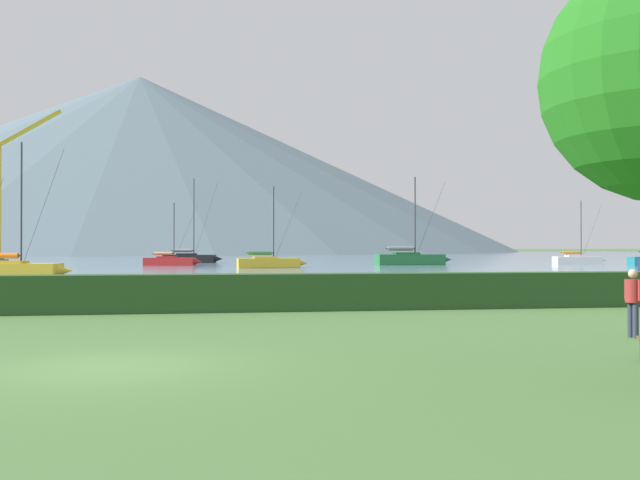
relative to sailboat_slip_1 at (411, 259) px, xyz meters
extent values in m
plane|color=#477038|center=(-25.24, -68.41, -0.75)|extent=(1000.00, 1000.00, 0.00)
cube|color=slate|center=(-25.24, 68.59, -0.75)|extent=(320.00, 246.00, 0.00)
cube|color=#284C23|center=(-25.24, -57.41, -0.12)|extent=(80.00, 1.20, 1.26)
cube|color=#236B38|center=(-0.12, 0.00, -0.13)|extent=(7.94, 2.84, 1.24)
cone|color=#236B38|center=(4.39, 0.08, -0.13)|extent=(1.37, 1.08, 1.05)
cube|color=#206032|center=(-0.57, -0.01, 0.32)|extent=(2.96, 1.94, 0.79)
cylinder|color=#333338|center=(0.55, 0.01, 4.76)|extent=(0.16, 0.16, 9.65)
cylinder|color=#333338|center=(-1.22, -0.02, 1.17)|extent=(3.55, 0.20, 0.14)
cylinder|color=gray|center=(-1.22, -0.02, 1.17)|extent=(3.03, 0.55, 0.50)
cylinder|color=#333338|center=(2.41, 0.04, 4.51)|extent=(3.75, 0.10, 9.18)
cube|color=gold|center=(-17.42, -9.17, -0.26)|extent=(6.30, 2.48, 0.97)
cone|color=gold|center=(-13.89, -8.97, -0.26)|extent=(1.11, 0.89, 0.83)
cube|color=gold|center=(-17.78, -9.20, 0.09)|extent=(2.38, 1.62, 0.62)
cylinder|color=#333338|center=(-16.89, -9.14, 3.63)|extent=(0.12, 0.12, 7.70)
cylinder|color=#333338|center=(-18.28, -9.22, 0.76)|extent=(2.79, 0.27, 0.11)
cylinder|color=#2D7542|center=(-18.28, -9.22, 0.76)|extent=(2.39, 0.53, 0.39)
cylinder|color=#333338|center=(-15.44, -9.06, 3.44)|extent=(2.94, 0.20, 7.32)
cube|color=red|center=(-27.73, 1.53, -0.30)|extent=(5.91, 3.05, 0.88)
cone|color=red|center=(-24.58, 0.87, -0.30)|extent=(1.10, 0.94, 0.75)
cube|color=#A52020|center=(-28.04, 1.60, 0.02)|extent=(2.33, 1.75, 0.56)
cylinder|color=#333338|center=(-27.25, 1.43, 3.06)|extent=(0.11, 0.11, 6.64)
cylinder|color=#333338|center=(-28.49, 1.69, 0.62)|extent=(2.50, 0.62, 0.10)
cylinder|color=tan|center=(-28.49, 1.69, 0.62)|extent=(2.18, 0.79, 0.35)
cylinder|color=#333338|center=(-25.96, 1.16, 2.89)|extent=(2.62, 0.58, 6.32)
cube|color=white|center=(21.85, 1.72, -0.30)|extent=(5.85, 2.47, 0.89)
cone|color=white|center=(25.09, 1.42, -0.30)|extent=(1.04, 0.85, 0.76)
cube|color=silver|center=(21.52, 1.75, 0.03)|extent=(2.23, 1.55, 0.57)
cylinder|color=#333338|center=(22.33, 1.68, 3.42)|extent=(0.11, 0.11, 7.36)
cylinder|color=#333338|center=(21.06, 1.79, 0.63)|extent=(2.56, 0.33, 0.10)
cylinder|color=orange|center=(21.06, 1.79, 0.63)|extent=(2.20, 0.56, 0.36)
cylinder|color=#333338|center=(23.67, 1.55, 3.24)|extent=(2.70, 0.27, 7.00)
cube|color=black|center=(-25.85, 14.57, -0.22)|extent=(6.98, 3.46, 1.05)
cone|color=black|center=(-22.09, 13.88, -0.22)|extent=(1.29, 1.08, 0.89)
cube|color=black|center=(-26.22, 14.64, 0.16)|extent=(2.73, 2.02, 0.67)
cylinder|color=#333338|center=(-25.28, 14.47, 5.09)|extent=(0.13, 0.13, 10.53)
cylinder|color=#333338|center=(-26.76, 14.74, 0.87)|extent=(2.98, 0.65, 0.11)
cylinder|color=gray|center=(-26.76, 14.74, 0.87)|extent=(2.59, 0.87, 0.42)
cylinder|color=#333338|center=(-23.73, 14.19, 4.83)|extent=(3.13, 0.60, 10.01)
cone|color=#236B38|center=(-43.07, -7.64, -0.19)|extent=(1.31, 1.08, 0.94)
cube|color=gold|center=(-36.88, -28.82, -0.25)|extent=(6.58, 3.10, 0.99)
cone|color=gold|center=(-33.31, -29.37, -0.25)|extent=(1.20, 1.00, 0.84)
cube|color=gold|center=(-37.24, -28.77, 0.11)|extent=(2.55, 1.85, 0.63)
cylinder|color=#333338|center=(-36.35, -28.90, 4.26)|extent=(0.13, 0.13, 8.94)
cylinder|color=#333338|center=(-37.75, -28.69, 0.79)|extent=(2.83, 0.54, 0.11)
cylinder|color=orange|center=(-37.75, -28.69, 0.79)|extent=(2.45, 0.76, 0.40)
cylinder|color=#333338|center=(-34.87, -29.13, 4.04)|extent=(2.98, 0.48, 8.50)
cylinder|color=#2D3347|center=(-13.31, -66.08, -0.33)|extent=(0.14, 0.14, 0.85)
cylinder|color=#2D3347|center=(-13.33, -65.90, -0.33)|extent=(0.14, 0.14, 0.85)
cylinder|color=maroon|center=(-13.32, -65.99, 0.37)|extent=(0.36, 0.36, 0.55)
cylinder|color=maroon|center=(-13.30, -66.23, 0.40)|extent=(0.09, 0.09, 0.50)
cylinder|color=maroon|center=(-13.35, -65.75, 0.40)|extent=(0.09, 0.09, 0.50)
sphere|color=tan|center=(-13.32, -65.99, 0.79)|extent=(0.22, 0.22, 0.22)
cube|color=gold|center=(-42.13, -2.13, 13.84)|extent=(6.64, 0.36, 4.23)
cone|color=slate|center=(-52.12, 231.88, 36.27)|extent=(310.29, 310.29, 74.03)
cone|color=slate|center=(-15.65, 271.02, 23.25)|extent=(206.37, 206.37, 48.00)
camera|label=1|loc=(-23.44, -82.05, 1.45)|focal=40.66mm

